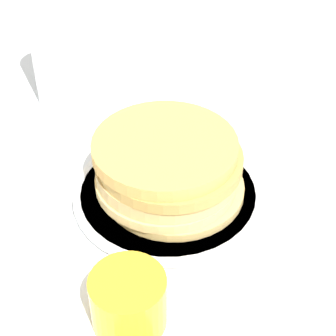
# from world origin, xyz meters

# --- Properties ---
(ground_plane) EXTENTS (4.00, 4.00, 0.00)m
(ground_plane) POSITION_xyz_m (0.00, 0.00, 0.00)
(ground_plane) COLOR white
(plate) EXTENTS (0.23, 0.23, 0.01)m
(plate) POSITION_xyz_m (0.02, -0.02, 0.01)
(plate) COLOR white
(plate) RESTS_ON ground_plane
(pancake_stack) EXTENTS (0.17, 0.18, 0.07)m
(pancake_stack) POSITION_xyz_m (0.02, -0.02, 0.05)
(pancake_stack) COLOR tan
(pancake_stack) RESTS_ON plate
(juice_glass) EXTENTS (0.07, 0.07, 0.06)m
(juice_glass) POSITION_xyz_m (-0.16, -0.00, 0.03)
(juice_glass) COLOR yellow
(juice_glass) RESTS_ON ground_plane
(water_bottle_near) EXTENTS (0.08, 0.08, 0.21)m
(water_bottle_near) POSITION_xyz_m (0.22, 0.15, 0.10)
(water_bottle_near) COLOR silver
(water_bottle_near) RESTS_ON ground_plane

